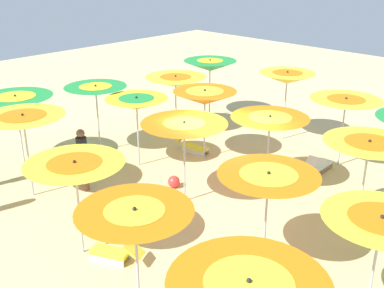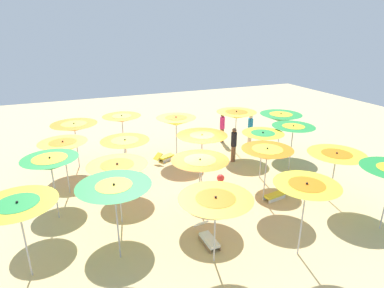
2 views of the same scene
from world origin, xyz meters
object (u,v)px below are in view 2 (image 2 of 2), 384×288
(beach_umbrella_0, at_px, (18,210))
(beach_umbrella_7, at_px, (200,164))
(beachgoer_2, at_px, (250,129))
(beach_umbrella_3, at_px, (306,190))
(beach_umbrella_9, at_px, (336,158))
(beach_umbrella_13, at_px, (263,136))
(beach_umbrella_17, at_px, (176,121))
(beach_umbrella_11, at_px, (125,144))
(beach_umbrella_5, at_px, (51,164))
(beach_umbrella_8, at_px, (267,154))
(beach_umbrella_2, at_px, (216,203))
(beach_umbrella_16, at_px, (122,119))
(beachgoer_1, at_px, (234,144))
(beach_umbrella_18, at_px, (236,115))
(beach_umbrella_12, at_px, (202,139))
(beach_umbrella_1, at_px, (114,191))
(beachgoer_0, at_px, (222,127))
(beach_umbrella_14, at_px, (293,129))
(lounger_2, at_px, (208,237))
(beach_umbrella_6, at_px, (118,170))
(lounger_0, at_px, (276,194))
(beach_umbrella_10, at_px, (63,147))
(beach_ball, at_px, (221,178))
(beach_umbrella_19, at_px, (281,118))
(lounger_1, at_px, (165,157))
(beach_umbrella_15, at_px, (74,127))

(beach_umbrella_0, bearing_deg, beach_umbrella_7, 103.38)
(beach_umbrella_7, distance_m, beachgoer_2, 8.19)
(beach_umbrella_3, relative_size, beach_umbrella_9, 1.13)
(beach_umbrella_13, distance_m, beach_umbrella_17, 4.82)
(beach_umbrella_11, xyz_separation_m, beach_umbrella_13, (1.49, 5.94, 0.02))
(beach_umbrella_5, bearing_deg, beach_umbrella_8, 76.95)
(beach_umbrella_2, xyz_separation_m, beach_umbrella_16, (-8.97, -0.94, 0.25))
(beach_umbrella_8, relative_size, beach_umbrella_17, 1.02)
(beachgoer_1, bearing_deg, beach_umbrella_13, -162.08)
(beach_umbrella_11, bearing_deg, beach_umbrella_9, 58.66)
(beach_umbrella_17, xyz_separation_m, beach_umbrella_18, (0.58, 3.31, 0.16))
(beach_umbrella_5, xyz_separation_m, beach_umbrella_12, (-0.74, 6.15, -0.15))
(beach_umbrella_1, xyz_separation_m, beachgoer_2, (-7.29, 9.15, -1.33))
(beach_umbrella_18, distance_m, beachgoer_0, 2.15)
(beach_umbrella_7, bearing_deg, beachgoer_1, 136.45)
(beach_umbrella_14, bearing_deg, beachgoer_0, -166.51)
(beach_umbrella_18, relative_size, lounger_2, 1.86)
(beach_umbrella_5, distance_m, beach_umbrella_11, 3.32)
(beach_umbrella_8, bearing_deg, beach_umbrella_0, -82.81)
(beach_umbrella_2, relative_size, beach_umbrella_12, 0.97)
(beach_umbrella_3, xyz_separation_m, beach_umbrella_6, (-3.84, -4.78, -0.16))
(beach_umbrella_8, distance_m, lounger_0, 1.94)
(beach_umbrella_1, height_order, beach_umbrella_10, beach_umbrella_1)
(beach_umbrella_11, xyz_separation_m, beach_ball, (1.18, 4.02, -1.84))
(beach_umbrella_8, height_order, beach_umbrella_17, beach_umbrella_8)
(beach_umbrella_17, distance_m, beachgoer_1, 3.26)
(beach_umbrella_1, height_order, beach_umbrella_19, beach_umbrella_1)
(beach_umbrella_9, bearing_deg, lounger_1, -143.53)
(beach_umbrella_3, height_order, beach_umbrella_16, beach_umbrella_3)
(beach_umbrella_2, xyz_separation_m, beachgoer_1, (-6.59, 4.32, -1.05))
(beach_umbrella_9, relative_size, beach_umbrella_12, 0.96)
(beach_umbrella_1, relative_size, beach_umbrella_9, 1.15)
(beach_umbrella_18, bearing_deg, beach_umbrella_1, -49.72)
(beach_umbrella_1, height_order, beachgoer_0, beach_umbrella_1)
(beach_umbrella_12, bearing_deg, beach_umbrella_3, 7.37)
(beach_umbrella_6, bearing_deg, beach_umbrella_8, 83.81)
(beach_umbrella_9, xyz_separation_m, beach_umbrella_11, (-4.46, -7.33, 0.10))
(beach_umbrella_15, bearing_deg, beach_umbrella_18, 82.03)
(beach_umbrella_14, bearing_deg, beach_ball, -91.87)
(beach_umbrella_8, bearing_deg, beach_umbrella_17, -163.91)
(beach_umbrella_6, xyz_separation_m, beach_umbrella_19, (-3.73, 9.57, -0.09))
(beach_umbrella_7, relative_size, beach_ball, 6.24)
(beach_umbrella_2, xyz_separation_m, lounger_0, (-2.44, 4.05, -1.83))
(lounger_2, bearing_deg, lounger_0, 110.31)
(beach_umbrella_0, xyz_separation_m, beach_umbrella_5, (-2.89, 0.78, 0.02))
(beach_umbrella_11, relative_size, beach_umbrella_15, 0.96)
(beach_umbrella_6, xyz_separation_m, beach_umbrella_14, (-1.46, 8.58, 0.03))
(beach_umbrella_2, height_order, beachgoer_0, beach_umbrella_2)
(beach_umbrella_9, bearing_deg, beach_umbrella_8, -113.87)
(beach_umbrella_18, bearing_deg, beachgoer_2, 117.92)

